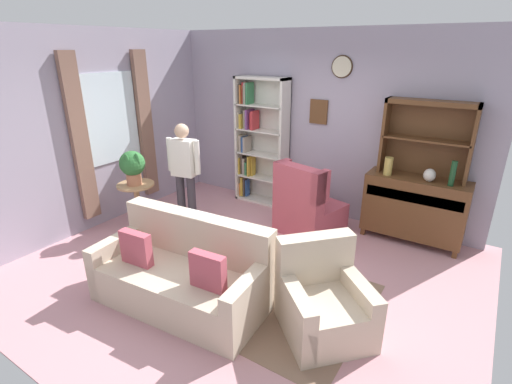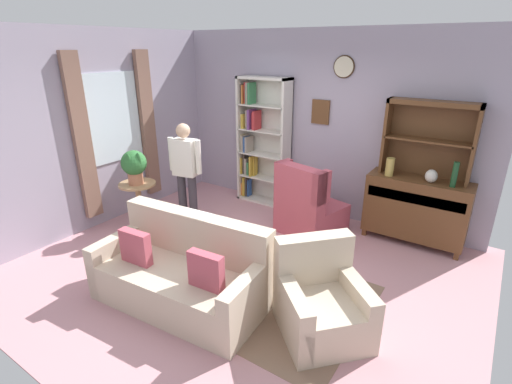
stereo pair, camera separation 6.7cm
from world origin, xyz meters
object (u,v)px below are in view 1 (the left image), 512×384
at_px(wingback_chair, 307,208).
at_px(potted_plant_small, 144,230).
at_px(vase_tall, 388,166).
at_px(vase_round, 429,175).
at_px(bottle_wine, 453,174).
at_px(person_reading, 184,169).
at_px(sideboard_hutch, 428,129).
at_px(couch_floral, 183,275).
at_px(bookshelf, 258,141).
at_px(plant_stand, 138,202).
at_px(armchair_floral, 323,304).
at_px(sideboard, 414,207).
at_px(potted_plant_large, 132,165).

relative_size(wingback_chair, potted_plant_small, 3.22).
xyz_separation_m(vase_tall, vase_round, (0.52, 0.01, -0.04)).
bearing_deg(wingback_chair, bottle_wine, 15.65).
relative_size(bottle_wine, person_reading, 0.20).
relative_size(sideboard_hutch, potted_plant_small, 3.37).
bearing_deg(vase_tall, vase_round, 1.49).
distance_m(couch_floral, person_reading, 1.88).
bearing_deg(bookshelf, plant_stand, -113.79).
bearing_deg(couch_floral, potted_plant_small, 154.63).
relative_size(bottle_wine, armchair_floral, 0.29).
bearing_deg(sideboard, armchair_floral, -97.37).
relative_size(sideboard, couch_floral, 0.70).
relative_size(vase_tall, couch_floral, 0.13).
xyz_separation_m(potted_plant_large, potted_plant_small, (0.36, -0.23, -0.81)).
bearing_deg(bottle_wine, potted_plant_small, -149.91).
xyz_separation_m(vase_round, wingback_chair, (-1.46, -0.50, -0.62)).
height_order(sideboard_hutch, potted_plant_large, sideboard_hutch).
height_order(wingback_chair, potted_plant_large, potted_plant_large).
height_order(bookshelf, bottle_wine, bookshelf).
bearing_deg(sideboard, sideboard_hutch, 90.00).
xyz_separation_m(vase_tall, bottle_wine, (0.78, -0.01, 0.04)).
bearing_deg(armchair_floral, vase_round, 79.19).
relative_size(bookshelf, vase_round, 12.35).
xyz_separation_m(wingback_chair, person_reading, (-1.56, -0.81, 0.52)).
relative_size(vase_tall, potted_plant_large, 0.50).
bearing_deg(vase_round, sideboard, 152.83).
relative_size(sideboard, potted_plant_small, 3.99).
relative_size(armchair_floral, wingback_chair, 1.03).
xyz_separation_m(bookshelf, couch_floral, (0.87, -2.80, -0.75)).
height_order(sideboard_hutch, potted_plant_small, sideboard_hutch).
distance_m(bookshelf, armchair_floral, 3.41).
bearing_deg(bottle_wine, couch_floral, -128.68).
distance_m(bottle_wine, person_reading, 3.53).
bearing_deg(sideboard, wingback_chair, -156.74).
bearing_deg(sideboard, plant_stand, -151.93).
bearing_deg(bookshelf, wingback_chair, -27.55).
distance_m(vase_tall, plant_stand, 3.55).
relative_size(bottle_wine, wingback_chair, 0.30).
relative_size(armchair_floral, person_reading, 0.69).
xyz_separation_m(vase_round, plant_stand, (-3.55, -1.76, -0.56)).
bearing_deg(plant_stand, armchair_floral, -9.05).
relative_size(bookshelf, couch_floral, 1.13).
height_order(bottle_wine, person_reading, person_reading).
bearing_deg(vase_tall, sideboard_hutch, 25.89).
relative_size(potted_plant_small, person_reading, 0.21).
height_order(bookshelf, sideboard_hutch, bookshelf).
xyz_separation_m(bottle_wine, wingback_chair, (-1.72, -0.48, -0.70)).
xyz_separation_m(wingback_chair, plant_stand, (-2.10, -1.26, 0.06)).
bearing_deg(bottle_wine, wingback_chair, -164.35).
height_order(plant_stand, person_reading, person_reading).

